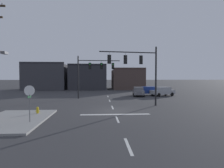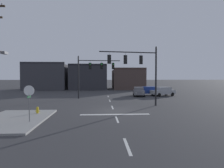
# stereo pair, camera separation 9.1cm
# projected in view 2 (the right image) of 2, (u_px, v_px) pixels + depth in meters

# --- Properties ---
(ground_plane) EXTENTS (400.00, 400.00, 0.00)m
(ground_plane) POSITION_uv_depth(u_px,v_px,m) (114.00, 111.00, 19.45)
(ground_plane) COLOR #353538
(sidewalk_near_corner) EXTENTS (5.00, 8.00, 0.15)m
(sidewalk_near_corner) POSITION_uv_depth(u_px,v_px,m) (13.00, 120.00, 14.96)
(sidewalk_near_corner) COLOR gray
(sidewalk_near_corner) RESTS_ON ground
(stop_bar_paint) EXTENTS (6.40, 0.50, 0.01)m
(stop_bar_paint) POSITION_uv_depth(u_px,v_px,m) (115.00, 114.00, 17.45)
(stop_bar_paint) COLOR silver
(stop_bar_paint) RESTS_ON ground
(lane_centreline) EXTENTS (0.16, 26.40, 0.01)m
(lane_centreline) POSITION_uv_depth(u_px,v_px,m) (112.00, 107.00, 21.44)
(lane_centreline) COLOR silver
(lane_centreline) RESTS_ON ground
(signal_mast_near_side) EXTENTS (6.87, 1.11, 7.08)m
(signal_mast_near_side) POSITION_uv_depth(u_px,v_px,m) (139.00, 66.00, 22.24)
(signal_mast_near_side) COLOR black
(signal_mast_near_side) RESTS_ON ground
(signal_mast_far_side) EXTENTS (6.76, 0.56, 6.81)m
(signal_mast_far_side) POSITION_uv_depth(u_px,v_px,m) (92.00, 70.00, 30.35)
(signal_mast_far_side) COLOR black
(signal_mast_far_side) RESTS_ON ground
(stop_sign) EXTENTS (0.76, 0.64, 2.83)m
(stop_sign) POSITION_uv_depth(u_px,v_px,m) (29.00, 95.00, 13.97)
(stop_sign) COLOR #56565B
(stop_sign) RESTS_ON ground
(car_lot_nearside) EXTENTS (4.52, 2.07, 1.61)m
(car_lot_nearside) POSITION_uv_depth(u_px,v_px,m) (148.00, 91.00, 35.86)
(car_lot_nearside) COLOR navy
(car_lot_nearside) RESTS_ON ground
(car_lot_middle) EXTENTS (2.37, 4.62, 1.61)m
(car_lot_middle) POSITION_uv_depth(u_px,v_px,m) (139.00, 91.00, 34.14)
(car_lot_middle) COLOR slate
(car_lot_middle) RESTS_ON ground
(car_lot_farside) EXTENTS (4.75, 3.17, 1.61)m
(car_lot_farside) POSITION_uv_depth(u_px,v_px,m) (163.00, 91.00, 34.26)
(car_lot_farside) COLOR #9EA0A5
(car_lot_farside) RESTS_ON ground
(fire_hydrant) EXTENTS (0.40, 0.30, 0.75)m
(fire_hydrant) POSITION_uv_depth(u_px,v_px,m) (37.00, 111.00, 17.24)
(fire_hydrant) COLOR gold
(fire_hydrant) RESTS_ON ground
(building_row) EXTENTS (31.97, 9.78, 7.21)m
(building_row) POSITION_uv_depth(u_px,v_px,m) (82.00, 78.00, 52.86)
(building_row) COLOR #38383D
(building_row) RESTS_ON ground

